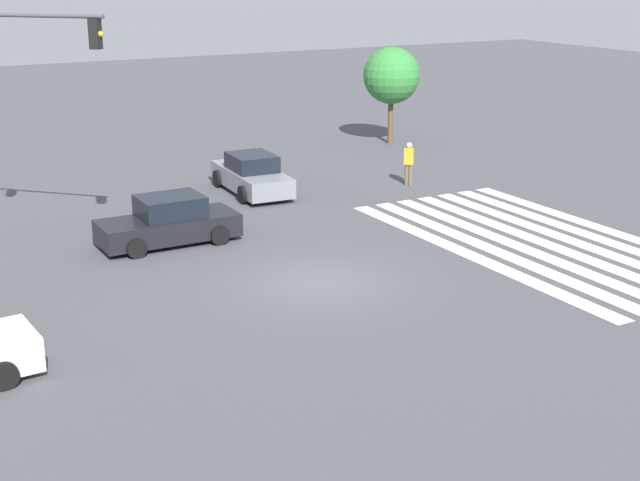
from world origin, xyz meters
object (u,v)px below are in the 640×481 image
Objects in this scene: car_1 at (169,222)px; car_2 at (252,175)px; pedestrian at (409,161)px; tree_corner_a at (391,76)px.

car_1 is 0.94× the size of car_2.
tree_corner_a is at bearing -162.22° from pedestrian.
car_2 is at bearing 119.19° from tree_corner_a.
car_1 is 6.96m from car_2.
car_1 is 18.77m from tree_corner_a.
tree_corner_a is at bearing -146.13° from car_1.
pedestrian is 0.37× the size of tree_corner_a.
car_1 is 11.50m from pedestrian.
car_2 is 6.37m from pedestrian.
tree_corner_a reaches higher than car_2.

